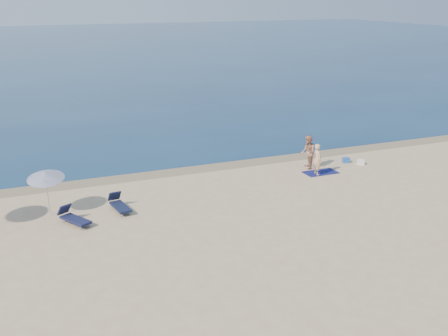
# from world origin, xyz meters

# --- Properties ---
(sea) EXTENTS (240.00, 160.00, 0.01)m
(sea) POSITION_xyz_m (0.00, 100.00, 0.00)
(sea) COLOR #0C294C
(sea) RESTS_ON ground
(wet_sand_strip) EXTENTS (240.00, 1.60, 0.00)m
(wet_sand_strip) POSITION_xyz_m (0.00, 19.40, 0.00)
(wet_sand_strip) COLOR #847254
(wet_sand_strip) RESTS_ON ground
(person_left) EXTENTS (0.49, 0.69, 1.77)m
(person_left) POSITION_xyz_m (3.75, 15.81, 0.88)
(person_left) COLOR #DFAB7D
(person_left) RESTS_ON ground
(person_right) EXTENTS (1.02, 1.15, 1.95)m
(person_right) POSITION_xyz_m (3.85, 16.99, 0.98)
(person_right) COLOR #AE745B
(person_right) RESTS_ON ground
(beach_towel) EXTENTS (1.91, 1.07, 0.03)m
(beach_towel) POSITION_xyz_m (4.13, 16.01, 0.02)
(beach_towel) COLOR #0E124A
(beach_towel) RESTS_ON ground
(white_bag) EXTENTS (0.43, 0.40, 0.30)m
(white_bag) POSITION_xyz_m (7.16, 16.42, 0.15)
(white_bag) COLOR white
(white_bag) RESTS_ON ground
(blue_cooler) EXTENTS (0.48, 0.40, 0.30)m
(blue_cooler) POSITION_xyz_m (6.60, 17.12, 0.15)
(blue_cooler) COLOR #2057B1
(blue_cooler) RESTS_ON ground
(umbrella_near) EXTENTS (2.13, 2.15, 2.20)m
(umbrella_near) POSITION_xyz_m (-10.72, 15.56, 1.85)
(umbrella_near) COLOR silver
(umbrella_near) RESTS_ON ground
(lounger_left) EXTENTS (1.34, 1.83, 0.78)m
(lounger_left) POSITION_xyz_m (-9.84, 13.92, 0.28)
(lounger_left) COLOR #15193B
(lounger_left) RESTS_ON ground
(lounger_right) EXTENTS (0.78, 1.80, 0.77)m
(lounger_right) POSITION_xyz_m (-7.64, 14.72, 0.28)
(lounger_right) COLOR #131A35
(lounger_right) RESTS_ON ground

